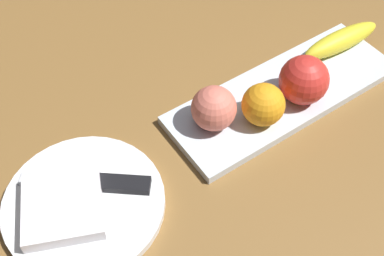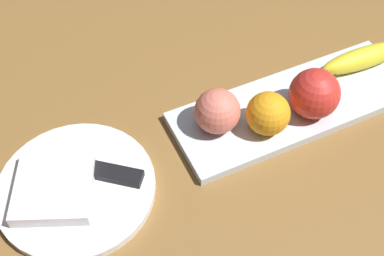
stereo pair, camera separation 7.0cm
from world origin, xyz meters
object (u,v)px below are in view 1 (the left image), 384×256
(fruit_tray, at_px, (283,94))
(banana, at_px, (340,40))
(orange_near_apple, at_px, (263,105))
(folded_napkin, at_px, (63,207))
(peach, at_px, (214,108))
(apple, at_px, (304,80))
(knife, at_px, (106,183))
(dinner_plate, at_px, (84,203))

(fruit_tray, height_order, banana, banana)
(fruit_tray, xyz_separation_m, orange_near_apple, (0.07, 0.02, 0.04))
(folded_napkin, bearing_deg, peach, -177.70)
(banana, xyz_separation_m, peach, (0.27, 0.01, 0.02))
(apple, relative_size, knife, 0.49)
(banana, relative_size, peach, 2.31)
(dinner_plate, height_order, knife, knife)
(folded_napkin, bearing_deg, dinner_plate, 180.00)
(fruit_tray, xyz_separation_m, banana, (-0.14, -0.02, 0.03))
(fruit_tray, distance_m, knife, 0.31)
(dinner_plate, bearing_deg, knife, -173.38)
(knife, bearing_deg, peach, -139.44)
(apple, relative_size, banana, 0.49)
(peach, distance_m, folded_napkin, 0.25)
(fruit_tray, relative_size, knife, 2.49)
(fruit_tray, xyz_separation_m, dinner_plate, (0.35, 0.00, -0.00))
(folded_napkin, bearing_deg, apple, 176.49)
(fruit_tray, bearing_deg, peach, -4.35)
(banana, xyz_separation_m, folded_napkin, (0.52, 0.02, -0.01))
(fruit_tray, distance_m, apple, 0.05)
(banana, relative_size, dinner_plate, 0.71)
(fruit_tray, bearing_deg, dinner_plate, 0.00)
(apple, xyz_separation_m, peach, (0.14, -0.03, -0.00))
(banana, distance_m, orange_near_apple, 0.21)
(apple, xyz_separation_m, orange_near_apple, (0.08, 0.00, -0.01))
(folded_napkin, bearing_deg, orange_near_apple, 175.59)
(peach, bearing_deg, banana, -177.14)
(peach, bearing_deg, knife, 1.76)
(orange_near_apple, relative_size, knife, 0.42)
(banana, height_order, knife, banana)
(apple, bearing_deg, fruit_tray, -63.80)
(peach, height_order, folded_napkin, peach)
(banana, relative_size, folded_napkin, 1.50)
(knife, bearing_deg, dinner_plate, 45.43)
(folded_napkin, xyz_separation_m, knife, (-0.06, -0.00, -0.01))
(dinner_plate, relative_size, folded_napkin, 2.12)
(fruit_tray, bearing_deg, knife, -0.78)
(banana, height_order, folded_napkin, banana)
(fruit_tray, height_order, peach, peach)
(fruit_tray, bearing_deg, orange_near_apple, 19.96)
(apple, bearing_deg, banana, -159.90)
(fruit_tray, xyz_separation_m, knife, (0.31, -0.00, 0.01))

